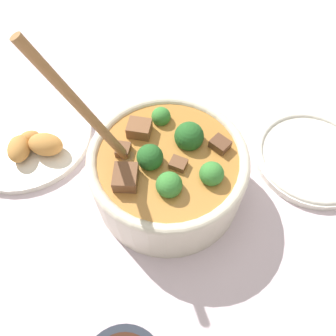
% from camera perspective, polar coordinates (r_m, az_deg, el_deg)
% --- Properties ---
extents(ground_plane, '(4.00, 4.00, 0.00)m').
position_cam_1_polar(ground_plane, '(0.52, 0.00, -3.60)').
color(ground_plane, silver).
extents(stew_bowl, '(0.22, 0.22, 0.28)m').
position_cam_1_polar(stew_bowl, '(0.47, -0.04, -0.34)').
color(stew_bowl, beige).
rests_on(stew_bowl, ground_plane).
extents(empty_plate, '(0.19, 0.19, 0.02)m').
position_cam_1_polar(empty_plate, '(0.59, 23.76, 1.82)').
color(empty_plate, silver).
rests_on(empty_plate, ground_plane).
extents(food_plate, '(0.22, 0.22, 0.05)m').
position_cam_1_polar(food_plate, '(0.61, -23.19, 4.83)').
color(food_plate, silver).
rests_on(food_plate, ground_plane).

